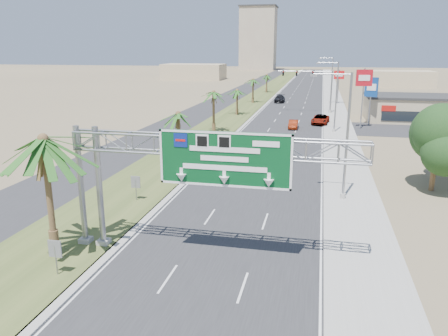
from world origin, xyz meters
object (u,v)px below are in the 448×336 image
car_left_lane (215,163)px  pole_sign_red_far (339,77)px  signal_mast (320,87)px  car_mid_lane (293,124)px  car_far (280,99)px  pole_sign_red_near (364,81)px  palm_near (43,140)px  car_right_lane (320,119)px  pole_sign_blue (371,89)px  sign_gantry (198,155)px  store_building (422,109)px

car_left_lane → pole_sign_red_far: bearing=69.6°
signal_mast → pole_sign_red_far: signal_mast is taller
car_left_lane → car_mid_lane: (6.05, 25.88, -0.19)m
car_far → pole_sign_red_near: bearing=-65.9°
palm_near → signal_mast: (14.37, 63.97, -2.08)m
car_right_lane → signal_mast: bearing=97.8°
palm_near → car_far: bearing=86.1°
signal_mast → pole_sign_red_near: pole_sign_red_near is taller
signal_mast → pole_sign_blue: 14.42m
sign_gantry → palm_near: (-8.14, -1.93, 0.87)m
car_left_lane → pole_sign_red_near: size_ratio=0.54×
car_mid_lane → car_right_lane: size_ratio=0.73×
signal_mast → car_mid_lane: (-3.67, -18.06, -4.20)m
signal_mast → car_left_lane: 45.18m
car_mid_lane → pole_sign_red_near: bearing=10.8°
pole_sign_blue → pole_sign_red_far: pole_sign_blue is taller
store_building → pole_sign_red_far: bearing=121.1°
store_building → car_right_lane: store_building is taller
signal_mast → car_mid_lane: bearing=-101.5°
pole_sign_red_far → car_far: bearing=179.4°
pole_sign_blue → car_mid_lane: bearing=-152.6°
sign_gantry → pole_sign_red_far: sign_gantry is taller
store_building → car_left_lane: 46.34m
store_building → car_right_lane: size_ratio=3.34×
store_building → pole_sign_red_near: bearing=-136.4°
palm_near → car_left_lane: size_ratio=1.70×
store_building → car_right_lane: (-16.50, -6.97, -1.25)m
palm_near → car_left_lane: (4.65, 20.04, -6.10)m
palm_near → pole_sign_red_far: size_ratio=1.13×
pole_sign_red_near → sign_gantry: bearing=-105.2°
car_left_lane → pole_sign_red_far: pole_sign_red_far is taller
sign_gantry → car_far: sign_gantry is taller
signal_mast → pole_sign_red_far: 16.07m
sign_gantry → car_mid_lane: (2.56, 43.99, -5.41)m
sign_gantry → car_right_lane: size_ratio=3.11×
palm_near → signal_mast: palm_near is taller
pole_sign_red_near → palm_near: bearing=-113.3°
car_left_lane → pole_sign_blue: size_ratio=0.64×
palm_near → car_left_lane: bearing=76.9°
sign_gantry → car_left_lane: 19.17m
palm_near → signal_mast: 65.60m
signal_mast → car_far: size_ratio=1.85×
signal_mast → store_building: bearing=-19.5°
signal_mast → pole_sign_blue: size_ratio=1.34×
sign_gantry → car_far: size_ratio=3.02×
store_building → sign_gantry: bearing=-112.4°
sign_gantry → signal_mast: bearing=84.3°
pole_sign_blue → pole_sign_red_near: bearing=-111.5°
sign_gantry → pole_sign_red_far: 78.28m
car_far → pole_sign_red_near: size_ratio=0.62×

